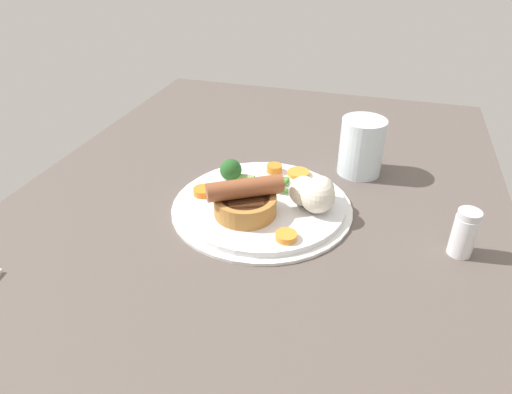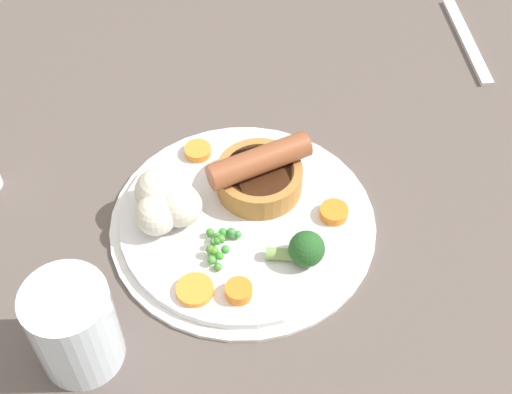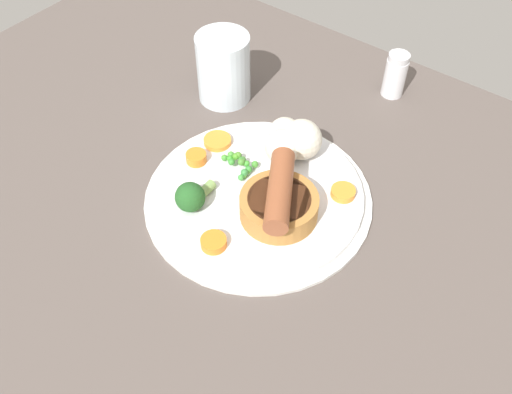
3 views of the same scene
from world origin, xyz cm
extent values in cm
cube|color=#564C47|center=(0.00, 0.00, 1.50)|extent=(110.00, 80.00, 3.00)
cylinder|color=silver|center=(-2.88, -1.43, 3.25)|extent=(28.58, 28.58, 0.50)
cylinder|color=silver|center=(-2.88, -1.43, 3.70)|extent=(26.30, 26.30, 1.40)
cylinder|color=#AD7538|center=(-7.04, 0.48, 5.90)|extent=(9.40, 9.40, 2.99)
cylinder|color=#472614|center=(-7.04, 0.48, 7.24)|extent=(7.52, 7.52, 0.30)
cylinder|color=brown|center=(-7.04, 0.48, 8.82)|extent=(8.28, 11.18, 2.85)
sphere|color=green|center=(3.06, -3.19, 5.31)|extent=(0.82, 0.82, 0.82)
sphere|color=#3C8B2A|center=(-0.39, -2.88, 5.03)|extent=(0.77, 0.77, 0.77)
sphere|color=#3F892E|center=(-0.18, -4.55, 5.04)|extent=(0.90, 0.90, 0.90)
sphere|color=#4C872D|center=(2.47, -4.18, 5.45)|extent=(0.98, 0.98, 0.98)
sphere|color=#4D873A|center=(1.51, -3.99, 5.50)|extent=(0.76, 0.76, 0.76)
sphere|color=#378C31|center=(2.36, -2.69, 5.51)|extent=(0.89, 0.89, 0.89)
sphere|color=#43832F|center=(1.22, -3.29, 5.71)|extent=(0.97, 0.97, 0.97)
sphere|color=#489338|center=(3.50, -3.96, 5.15)|extent=(0.90, 0.90, 0.90)
sphere|color=#468C2E|center=(-0.43, -2.27, 5.01)|extent=(0.88, 0.88, 0.88)
sphere|color=#358733|center=(-0.17, -3.23, 5.20)|extent=(0.93, 0.93, 0.93)
sphere|color=#37843F|center=(0.49, -2.34, 5.33)|extent=(0.95, 0.95, 0.95)
sphere|color=green|center=(1.46, -3.59, 5.66)|extent=(0.83, 0.83, 0.83)
sphere|color=green|center=(0.71, -3.70, 5.42)|extent=(0.82, 0.82, 0.82)
sphere|color=green|center=(0.14, -1.65, 5.00)|extent=(0.79, 0.79, 0.79)
sphere|color=#489127|center=(2.58, -3.82, 5.47)|extent=(0.92, 0.92, 0.92)
sphere|color=#428E33|center=(4.05, -3.26, 4.82)|extent=(0.84, 0.84, 0.84)
sphere|color=#235623|center=(2.11, 5.47, 6.24)|extent=(3.69, 3.69, 3.69)
cylinder|color=#7A9E56|center=(2.15, 2.87, 5.05)|extent=(1.34, 3.01, 1.29)
sphere|color=beige|center=(-3.29, -10.17, 7.06)|extent=(5.33, 5.33, 5.33)
sphere|color=beige|center=(-0.64, -10.17, 6.61)|extent=(4.41, 4.41, 4.41)
sphere|color=beige|center=(-1.97, -7.87, 6.74)|extent=(4.67, 4.67, 4.67)
cylinder|color=orange|center=(6.87, -5.22, 4.76)|extent=(4.09, 4.09, 0.71)
cylinder|color=orange|center=(-11.51, -7.40, 4.86)|extent=(4.19, 4.19, 0.93)
cylinder|color=orange|center=(-3.78, 8.22, 4.94)|extent=(3.80, 3.80, 1.09)
cylinder|color=orange|center=(6.84, -0.90, 5.05)|extent=(2.73, 2.73, 1.30)
cylinder|color=silver|center=(13.59, -14.93, 8.06)|extent=(7.74, 7.74, 10.11)
cylinder|color=silver|center=(-6.04, -30.64, 5.96)|extent=(3.25, 3.25, 5.92)
cylinder|color=silver|center=(-6.04, -30.64, 9.42)|extent=(3.08, 3.08, 1.00)
camera|label=1|loc=(-61.41, -17.87, 42.96)|focal=32.00mm
camera|label=2|loc=(43.40, 3.77, 64.39)|focal=50.00mm
camera|label=3|loc=(-31.38, 36.54, 57.13)|focal=40.00mm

